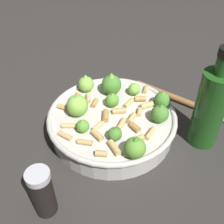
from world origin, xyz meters
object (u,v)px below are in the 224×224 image
object	(u,v)px
pepper_shaker	(42,192)
olive_oil_bottle	(210,107)
wooden_spoon	(185,102)
cooking_pan	(112,120)

from	to	relation	value
pepper_shaker	olive_oil_bottle	bearing A→B (deg)	87.94
olive_oil_bottle	wooden_spoon	xyz separation A→B (m)	(-0.11, 0.05, -0.08)
olive_oil_bottle	cooking_pan	bearing A→B (deg)	-128.63
pepper_shaker	wooden_spoon	bearing A→B (deg)	103.69
pepper_shaker	wooden_spoon	world-z (taller)	pepper_shaker
cooking_pan	wooden_spoon	world-z (taller)	cooking_pan
pepper_shaker	olive_oil_bottle	world-z (taller)	olive_oil_bottle
cooking_pan	wooden_spoon	xyz separation A→B (m)	(0.01, 0.20, -0.03)
pepper_shaker	cooking_pan	bearing A→B (deg)	119.33
cooking_pan	wooden_spoon	size ratio (longest dim) A/B	1.17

